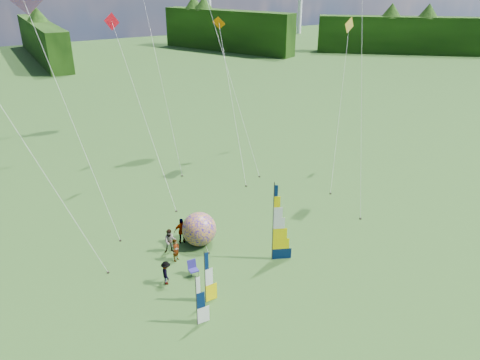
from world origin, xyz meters
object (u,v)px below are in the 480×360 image
side_banner_left (205,278)px  spectator_b (170,241)px  side_banner_far (196,302)px  spectator_d (182,231)px  spectator_c (166,273)px  camp_chair (193,269)px  feather_banner_main (273,224)px  spectator_a (176,250)px  bol_inflatable (199,229)px  kite_whale (224,47)px

side_banner_left → spectator_b: (0.20, 5.73, -0.78)m
side_banner_far → spectator_d: 8.24m
side_banner_far → spectator_c: 4.14m
spectator_c → camp_chair: bearing=-85.2°
spectator_b → spectator_c: bearing=-94.6°
feather_banner_main → side_banner_left: 5.86m
feather_banner_main → spectator_a: size_ratio=3.45×
feather_banner_main → camp_chair: feather_banner_main is taller
feather_banner_main → spectator_d: (-4.17, 4.71, -1.71)m
side_banner_far → camp_chair: side_banner_far is taller
bol_inflatable → spectator_b: size_ratio=1.37×
spectator_c → spectator_d: (2.61, 3.75, 0.16)m
feather_banner_main → spectator_d: size_ratio=2.88×
side_banner_left → spectator_a: bearing=86.0°
side_banner_far → spectator_a: 6.24m
side_banner_far → kite_whale: 25.97m
bol_inflatable → spectator_d: bol_inflatable is taller
side_banner_left → spectator_c: bearing=113.3°
side_banner_far → spectator_b: size_ratio=1.77×
kite_whale → bol_inflatable: bearing=-143.2°
feather_banner_main → spectator_d: bearing=154.2°
feather_banner_main → bol_inflatable: bearing=151.7°
side_banner_far → spectator_a: size_ratio=1.94×
kite_whale → side_banner_left: bearing=-140.0°
side_banner_far → bol_inflatable: bearing=65.7°
spectator_c → bol_inflatable: bearing=-41.2°
feather_banner_main → spectator_b: size_ratio=3.14×
feather_banner_main → spectator_d: feather_banner_main is taller
bol_inflatable → kite_whale: 18.99m
bol_inflatable → camp_chair: (-1.87, -3.13, -0.63)m
feather_banner_main → spectator_a: feather_banner_main is taller
feather_banner_main → kite_whale: (5.97, 17.69, 7.91)m
camp_chair → side_banner_left: bearing=-97.3°
side_banner_far → bol_inflatable: 7.90m
side_banner_left → bol_inflatable: 6.16m
spectator_c → spectator_d: 4.57m
spectator_c → camp_chair: (1.68, -0.11, -0.24)m
side_banner_left → kite_whale: kite_whale is taller
feather_banner_main → spectator_d: 6.52m
side_banner_far → spectator_d: size_ratio=1.62×
bol_inflatable → side_banner_far: bearing=-115.9°
spectator_b → spectator_c: 3.39m
side_banner_left → kite_whale: bearing=57.4°
spectator_a → spectator_b: size_ratio=0.91×
spectator_a → camp_chair: (0.25, -2.09, -0.25)m
side_banner_left → spectator_b: side_banner_left is taller
side_banner_far → spectator_a: side_banner_far is taller
side_banner_far → camp_chair: size_ratio=2.89×
side_banner_far → kite_whale: bearing=60.3°
spectator_a → camp_chair: bearing=-117.5°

